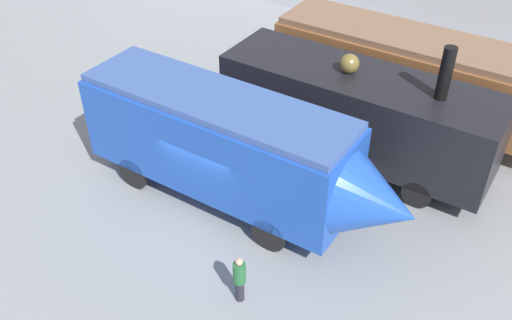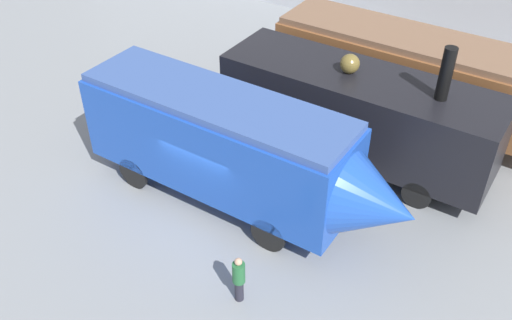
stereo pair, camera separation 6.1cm
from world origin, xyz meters
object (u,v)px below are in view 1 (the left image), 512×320
object	(u,v)px
steam_locomotive	(358,110)
visitor_person	(239,278)
passenger_coach_wooden	(417,72)
streamlined_locomotive	(239,148)

from	to	relation	value
steam_locomotive	visitor_person	distance (m)	7.47
passenger_coach_wooden	visitor_person	bearing A→B (deg)	-93.19
steam_locomotive	visitor_person	bearing A→B (deg)	-88.46
visitor_person	passenger_coach_wooden	bearing A→B (deg)	86.81
steam_locomotive	streamlined_locomotive	size ratio (longest dim) A/B	0.88
steam_locomotive	streamlined_locomotive	bearing A→B (deg)	-114.88
passenger_coach_wooden	visitor_person	world-z (taller)	passenger_coach_wooden
steam_locomotive	streamlined_locomotive	world-z (taller)	steam_locomotive
passenger_coach_wooden	visitor_person	size ratio (longest dim) A/B	6.92
streamlined_locomotive	visitor_person	distance (m)	4.07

